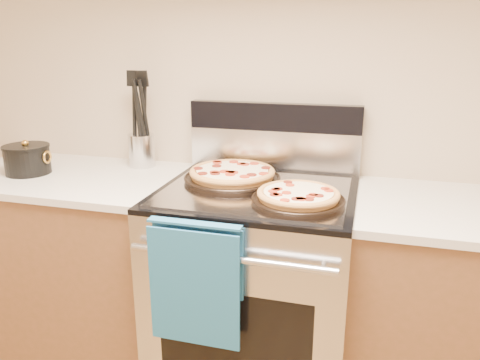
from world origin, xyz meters
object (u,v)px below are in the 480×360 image
(range_body, at_px, (256,296))
(saucepan, at_px, (28,161))
(pepperoni_pizza_front, at_px, (298,196))
(pepperoni_pizza_back, at_px, (232,175))
(utensil_crock, at_px, (142,150))

(range_body, distance_m, saucepan, 1.17)
(pepperoni_pizza_front, bearing_deg, saucepan, 174.94)
(range_body, height_order, pepperoni_pizza_back, pepperoni_pizza_back)
(pepperoni_pizza_front, xyz_separation_m, saucepan, (-1.23, 0.11, 0.02))
(saucepan, bearing_deg, range_body, 0.69)
(range_body, height_order, saucepan, saucepan)
(pepperoni_pizza_back, bearing_deg, range_body, -29.77)
(pepperoni_pizza_front, distance_m, saucepan, 1.23)
(utensil_crock, bearing_deg, pepperoni_pizza_front, -24.41)
(pepperoni_pizza_back, bearing_deg, saucepan, -174.91)
(range_body, bearing_deg, utensil_crock, 158.72)
(pepperoni_pizza_back, relative_size, utensil_crock, 2.56)
(range_body, relative_size, saucepan, 4.67)
(range_body, xyz_separation_m, pepperoni_pizza_back, (-0.12, 0.07, 0.50))
(pepperoni_pizza_front, relative_size, utensil_crock, 2.16)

